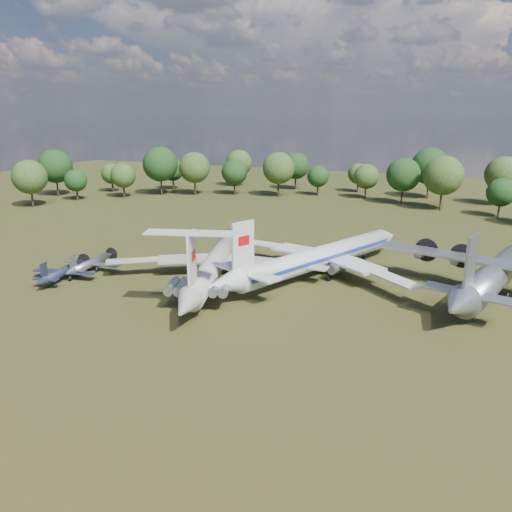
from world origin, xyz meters
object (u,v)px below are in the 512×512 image
at_px(tu104_jet, 320,261).
at_px(small_prop_northwest, 91,265).
at_px(il62_airliner, 216,266).
at_px(person_on_il62, 197,271).
at_px(an12_transport, 493,280).
at_px(small_prop_west, 63,274).

distance_m(tu104_jet, small_prop_northwest, 36.61).
height_order(il62_airliner, person_on_il62, person_on_il62).
xyz_separation_m(an12_transport, small_prop_northwest, (-58.84, -12.62, -1.44)).
relative_size(tu104_jet, small_prop_northwest, 3.53).
relative_size(il62_airliner, person_on_il62, 25.78).
distance_m(an12_transport, small_prop_west, 62.27).
height_order(small_prop_northwest, person_on_il62, person_on_il62).
bearing_deg(tu104_jet, small_prop_northwest, -137.00).
height_order(il62_airliner, small_prop_west, il62_airliner).
bearing_deg(small_prop_west, il62_airliner, 13.12).
bearing_deg(small_prop_west, small_prop_northwest, 70.33).
bearing_deg(small_prop_west, person_on_il62, -15.86).
distance_m(an12_transport, small_prop_northwest, 60.19).
relative_size(il62_airliner, an12_transport, 1.21).
bearing_deg(small_prop_northwest, an12_transport, 6.72).
xyz_separation_m(il62_airliner, tu104_jet, (13.99, 8.24, 0.16)).
bearing_deg(small_prop_west, tu104_jet, 15.80).
relative_size(small_prop_west, person_on_il62, 7.94).
bearing_deg(small_prop_west, an12_transport, 5.80).
bearing_deg(small_prop_northwest, il62_airliner, 6.29).
bearing_deg(small_prop_northwest, tu104_jet, 14.52).
bearing_deg(person_on_il62, an12_transport, -175.38).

